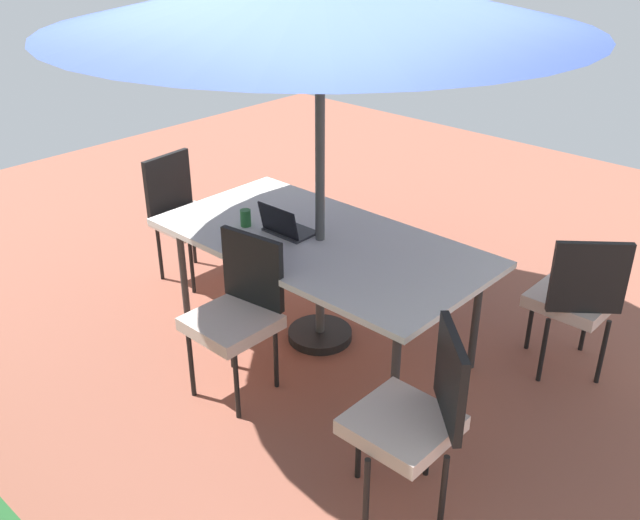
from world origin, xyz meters
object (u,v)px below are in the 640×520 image
at_px(dining_table, 320,245).
at_px(laptop, 286,227).
at_px(chair_northwest, 416,414).
at_px(cup, 246,218).
at_px(chair_north, 238,309).
at_px(chair_east, 183,212).
at_px(chair_southwest, 576,296).

relative_size(dining_table, laptop, 6.76).
xyz_separation_m(chair_northwest, cup, (1.84, -0.60, 0.26)).
bearing_deg(chair_north, cup, 126.11).
xyz_separation_m(dining_table, chair_east, (1.41, 0.03, -0.16)).
distance_m(chair_north, laptop, 0.71).
bearing_deg(dining_table, chair_east, 1.31).
relative_size(laptop, cup, 2.82).
relative_size(chair_southwest, cup, 8.54).
height_order(laptop, cup, laptop).
distance_m(chair_north, cup, 0.79).
bearing_deg(dining_table, laptop, 23.49).
bearing_deg(cup, chair_north, 133.63).
bearing_deg(chair_northwest, chair_east, -150.91).
xyz_separation_m(chair_north, chair_east, (1.42, -0.69, 0.00)).
distance_m(chair_northwest, chair_southwest, 1.57).
relative_size(chair_north, laptop, 3.03).
bearing_deg(chair_east, chair_north, -121.50).
bearing_deg(dining_table, cup, 19.94).
bearing_deg(chair_north, dining_table, 82.94).
height_order(chair_northwest, chair_north, same).
bearing_deg(chair_southwest, chair_east, -23.38).
bearing_deg(chair_northwest, dining_table, -166.06).
bearing_deg(dining_table, chair_north, 90.46).
distance_m(dining_table, chair_east, 1.42).
relative_size(chair_east, cup, 8.54).
bearing_deg(chair_east, cup, -105.10).
relative_size(chair_northwest, chair_north, 1.00).
bearing_deg(cup, chair_southwest, -153.07).
distance_m(dining_table, chair_northwest, 1.56).
relative_size(chair_north, chair_east, 1.00).
height_order(chair_southwest, cup, chair_southwest).
xyz_separation_m(dining_table, chair_southwest, (-1.40, -0.79, -0.16)).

